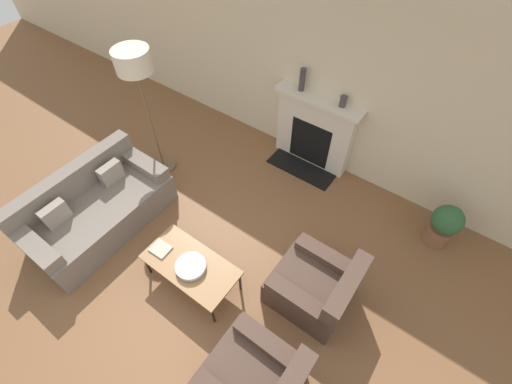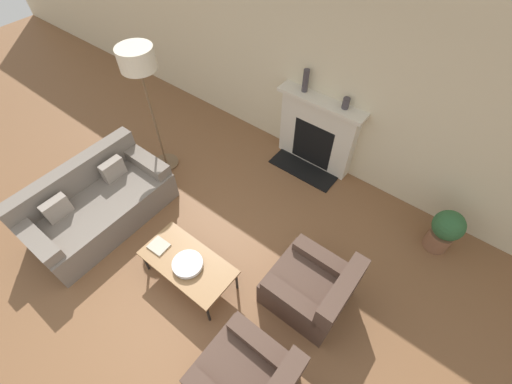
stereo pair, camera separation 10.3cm
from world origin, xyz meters
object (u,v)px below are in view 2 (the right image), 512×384
at_px(armchair_near, 247,381).
at_px(mantel_vase_center_left, 346,103).
at_px(floor_lamp, 140,69).
at_px(potted_plant, 445,230).
at_px(couch, 98,204).
at_px(book, 159,246).
at_px(fireplace, 316,133).
at_px(coffee_table, 188,263).
at_px(armchair_far, 312,289).
at_px(bowl, 188,264).
at_px(mantel_vase_left, 306,81).

xyz_separation_m(armchair_near, mantel_vase_center_left, (-0.89, 3.23, 0.97)).
relative_size(floor_lamp, potted_plant, 2.98).
distance_m(couch, floor_lamp, 1.88).
bearing_deg(floor_lamp, couch, -84.69).
bearing_deg(couch, book, -88.36).
relative_size(fireplace, armchair_near, 1.50).
bearing_deg(coffee_table, couch, -176.62).
distance_m(armchair_near, coffee_table, 1.41).
bearing_deg(coffee_table, book, -171.56).
bearing_deg(armchair_far, bowl, -61.26).
height_order(fireplace, coffee_table, fireplace).
height_order(coffee_table, book, book).
relative_size(book, mantel_vase_center_left, 1.51).
bearing_deg(fireplace, book, -100.25).
bearing_deg(potted_plant, bowl, -132.74).
bearing_deg(couch, fireplace, -31.70).
xyz_separation_m(armchair_far, potted_plant, (0.92, 1.67, 0.07)).
bearing_deg(armchair_far, couch, -75.56).
bearing_deg(mantel_vase_left, fireplace, -2.63).
bearing_deg(coffee_table, mantel_vase_left, 94.72).
distance_m(fireplace, floor_lamp, 2.63).
height_order(fireplace, mantel_vase_left, mantel_vase_left).
height_order(fireplace, book, fireplace).
height_order(fireplace, mantel_vase_center_left, mantel_vase_center_left).
height_order(bowl, mantel_vase_left, mantel_vase_left).
xyz_separation_m(armchair_near, potted_plant, (0.92, 2.86, 0.07)).
height_order(fireplace, potted_plant, fireplace).
bearing_deg(armchair_near, armchair_far, 180.00).
bearing_deg(book, couch, 179.17).
distance_m(armchair_near, mantel_vase_left, 3.73).
height_order(mantel_vase_left, mantel_vase_center_left, mantel_vase_left).
relative_size(bowl, floor_lamp, 0.18).
bearing_deg(armchair_far, mantel_vase_left, -143.15).
xyz_separation_m(couch, potted_plant, (3.88, 2.44, 0.06)).
distance_m(coffee_table, mantel_vase_center_left, 2.88).
distance_m(coffee_table, floor_lamp, 2.49).
relative_size(book, potted_plant, 0.35).
height_order(armchair_far, floor_lamp, floor_lamp).
distance_m(bowl, floor_lamp, 2.50).
bearing_deg(mantel_vase_center_left, bowl, -97.77).
bearing_deg(potted_plant, mantel_vase_left, 171.38).
xyz_separation_m(coffee_table, bowl, (0.04, -0.03, 0.07)).
xyz_separation_m(armchair_near, mantel_vase_left, (-1.53, 3.23, 1.06)).
bearing_deg(armchair_far, floor_lamp, -99.63).
bearing_deg(floor_lamp, armchair_near, -29.02).
relative_size(armchair_near, mantel_vase_left, 2.67).
xyz_separation_m(couch, bowl, (1.69, 0.07, 0.15)).
bearing_deg(coffee_table, mantel_vase_center_left, 81.21).
xyz_separation_m(armchair_near, armchair_far, (0.00, 1.18, 0.00)).
height_order(couch, mantel_vase_center_left, mantel_vase_center_left).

